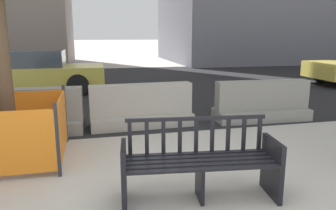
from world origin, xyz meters
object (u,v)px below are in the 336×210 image
object	(u,v)px
construction_fence	(9,128)
car_taxi_near	(34,72)
jersey_barrier_left	(26,116)
jersey_barrier_right	(262,104)
street_bench	(200,164)
jersey_barrier_centre	(142,109)

from	to	relation	value
construction_fence	car_taxi_near	xyz separation A→B (m)	(-0.52, 5.86, 0.18)
jersey_barrier_left	car_taxi_near	size ratio (longest dim) A/B	0.49
jersey_barrier_right	construction_fence	bearing A→B (deg)	-164.87
construction_fence	car_taxi_near	bearing A→B (deg)	95.04
street_bench	jersey_barrier_right	xyz separation A→B (m)	(2.38, 2.92, -0.06)
jersey_barrier_left	construction_fence	xyz separation A→B (m)	(0.01, -1.34, 0.14)
jersey_barrier_left	jersey_barrier_right	bearing A→B (deg)	-1.04
jersey_barrier_centre	jersey_barrier_right	size ratio (longest dim) A/B	1.00
jersey_barrier_centre	construction_fence	distance (m)	2.53
street_bench	jersey_barrier_left	xyz separation A→B (m)	(-2.28, 3.01, -0.06)
jersey_barrier_left	street_bench	bearing A→B (deg)	-52.84
street_bench	car_taxi_near	distance (m)	8.04
jersey_barrier_centre	construction_fence	xyz separation A→B (m)	(-2.11, -1.39, 0.14)
jersey_barrier_centre	street_bench	bearing A→B (deg)	-86.95
jersey_barrier_left	jersey_barrier_right	distance (m)	4.66
jersey_barrier_left	jersey_barrier_centre	bearing A→B (deg)	1.26
jersey_barrier_right	construction_fence	size ratio (longest dim) A/B	1.37
jersey_barrier_right	car_taxi_near	xyz separation A→B (m)	(-5.17, 4.61, 0.32)
jersey_barrier_centre	car_taxi_near	world-z (taller)	car_taxi_near
street_bench	jersey_barrier_right	size ratio (longest dim) A/B	0.86
street_bench	jersey_barrier_centre	size ratio (longest dim) A/B	0.86
street_bench	construction_fence	bearing A→B (deg)	143.72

